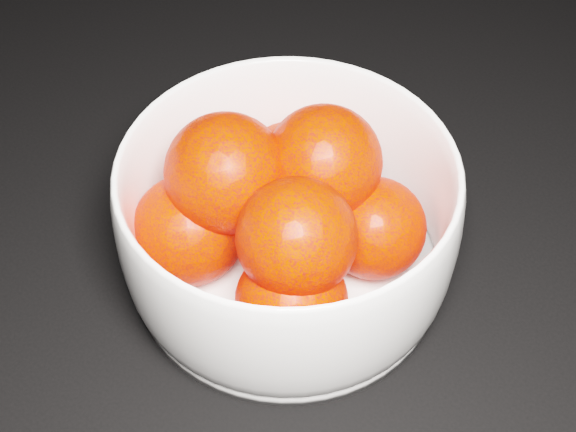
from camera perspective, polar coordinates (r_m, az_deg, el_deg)
The scene contains 3 objects.
ground at distance 0.69m, azimuth -12.89°, elevation 9.95°, with size 3.00×3.00×0.00m, color black.
bowl at distance 0.49m, azimuth 0.00°, elevation -0.39°, with size 0.21×0.21×0.10m.
orange_pile at distance 0.48m, azimuth -0.63°, elevation 0.33°, with size 0.15×0.15×0.11m.
Camera 1 is at (0.45, -0.31, 0.42)m, focal length 50.00 mm.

